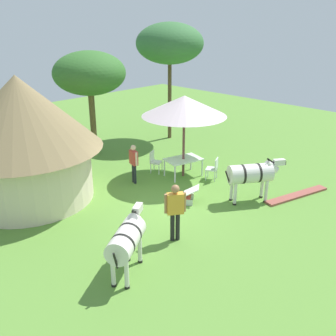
# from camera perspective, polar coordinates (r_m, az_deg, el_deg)

# --- Properties ---
(ground_plane) EXTENTS (36.00, 36.00, 0.00)m
(ground_plane) POSITION_cam_1_polar(r_m,az_deg,el_deg) (13.35, -1.44, -5.42)
(ground_plane) COLOR #5A8B35
(thatched_hut) EXTENTS (5.29, 5.29, 4.35)m
(thatched_hut) POSITION_cam_1_polar(r_m,az_deg,el_deg) (13.82, -20.77, 4.69)
(thatched_hut) COLOR beige
(thatched_hut) RESTS_ON ground_plane
(shade_umbrella) EXTENTS (3.29, 3.29, 3.28)m
(shade_umbrella) POSITION_cam_1_polar(r_m,az_deg,el_deg) (14.81, 2.43, 9.20)
(shade_umbrella) COLOR brown
(shade_umbrella) RESTS_ON ground_plane
(patio_dining_table) EXTENTS (1.60, 1.23, 0.74)m
(patio_dining_table) POSITION_cam_1_polar(r_m,az_deg,el_deg) (15.44, 2.30, 1.11)
(patio_dining_table) COLOR silver
(patio_dining_table) RESTS_ON ground_plane
(patio_chair_near_lawn) EXTENTS (0.58, 0.57, 0.90)m
(patio_chair_near_lawn) POSITION_cam_1_polar(r_m,az_deg,el_deg) (15.87, -2.03, 1.15)
(patio_chair_near_lawn) COLOR white
(patio_chair_near_lawn) RESTS_ON ground_plane
(patio_chair_west_end) EXTENTS (0.58, 0.57, 0.90)m
(patio_chair_west_end) POSITION_cam_1_polar(r_m,az_deg,el_deg) (15.22, 6.81, 0.09)
(patio_chair_west_end) COLOR silver
(patio_chair_west_end) RESTS_ON ground_plane
(guest_beside_umbrella) EXTENTS (0.29, 0.54, 1.55)m
(guest_beside_umbrella) POSITION_cam_1_polar(r_m,az_deg,el_deg) (14.74, -5.12, 1.13)
(guest_beside_umbrella) COLOR black
(guest_beside_umbrella) RESTS_ON ground_plane
(standing_watcher) EXTENTS (0.53, 0.45, 1.75)m
(standing_watcher) POSITION_cam_1_polar(r_m,az_deg,el_deg) (10.86, 1.07, -5.90)
(standing_watcher) COLOR black
(standing_watcher) RESTS_ON ground_plane
(striped_lounge_chair) EXTENTS (0.91, 0.97, 0.60)m
(striped_lounge_chair) POSITION_cam_1_polar(r_m,az_deg,el_deg) (13.42, 2.73, -4.09)
(striped_lounge_chair) COLOR #C4403A
(striped_lounge_chair) RESTS_ON ground_plane
(zebra_nearest_camera) EXTENTS (1.89, 1.45, 1.57)m
(zebra_nearest_camera) POSITION_cam_1_polar(r_m,az_deg,el_deg) (13.47, 12.33, -0.86)
(zebra_nearest_camera) COLOR silver
(zebra_nearest_camera) RESTS_ON ground_plane
(zebra_by_umbrella) EXTENTS (1.84, 1.33, 1.52)m
(zebra_by_umbrella) POSITION_cam_1_polar(r_m,az_deg,el_deg) (9.63, -6.12, -10.45)
(zebra_by_umbrella) COLOR silver
(zebra_by_umbrella) RESTS_ON ground_plane
(acacia_tree_left_background) EXTENTS (3.35, 3.35, 5.84)m
(acacia_tree_left_background) POSITION_cam_1_polar(r_m,az_deg,el_deg) (19.81, 0.26, 17.99)
(acacia_tree_left_background) COLOR brown
(acacia_tree_left_background) RESTS_ON ground_plane
(acacia_tree_behind_hut) EXTENTS (3.21, 3.21, 4.70)m
(acacia_tree_behind_hut) POSITION_cam_1_polar(r_m,az_deg,el_deg) (17.75, -11.60, 13.58)
(acacia_tree_behind_hut) COLOR brown
(acacia_tree_behind_hut) RESTS_ON ground_plane
(brick_patio_kerb) EXTENTS (2.79, 1.10, 0.08)m
(brick_patio_kerb) POSITION_cam_1_polar(r_m,az_deg,el_deg) (14.67, 18.61, -3.85)
(brick_patio_kerb) COLOR #974C42
(brick_patio_kerb) RESTS_ON ground_plane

